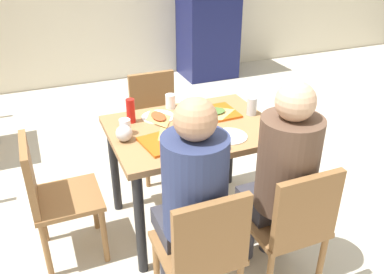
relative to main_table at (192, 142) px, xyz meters
The scene contains 23 objects.
ground_plane 0.65m from the main_table, ahead, with size 10.00×10.00×0.02m, color beige.
main_table is the anchor object (origin of this frame).
chair_near_left 0.83m from the main_table, 108.59° to the right, with size 0.40×0.40×0.83m.
chair_near_right 0.83m from the main_table, 71.41° to the right, with size 0.40×0.40×0.83m.
chair_far_side 0.79m from the main_table, 90.00° to the left, with size 0.40×0.40×0.83m.
chair_left_end 0.92m from the main_table, behind, with size 0.40×0.40×0.83m.
person_in_red 0.69m from the main_table, 112.31° to the right, with size 0.32×0.42×1.24m.
person_in_brown_jacket 0.69m from the main_table, 67.69° to the right, with size 0.32×0.42×1.24m.
tray_red_near 0.26m from the main_table, 143.12° to the right, with size 0.36×0.26×0.02m, color #D85914.
tray_red_far 0.25m from the main_table, 32.74° to the left, with size 0.36×0.26×0.02m, color #D85914.
paper_plate_center 0.29m from the main_table, 126.02° to the left, with size 0.22×0.22×0.01m, color white.
paper_plate_near_edge 0.29m from the main_table, 53.98° to the right, with size 0.22×0.22×0.01m, color white.
pizza_slice_a 0.25m from the main_table, 148.62° to the right, with size 0.15×0.23×0.02m.
pizza_slice_b 0.26m from the main_table, 27.77° to the left, with size 0.23×0.17×0.02m.
pizza_slice_c 0.28m from the main_table, 131.13° to the left, with size 0.13×0.23×0.02m.
plastic_cup_a 0.37m from the main_table, 94.48° to the left, with size 0.07×0.07×0.10m, color white.
plastic_cup_b 0.37m from the main_table, 85.52° to the right, with size 0.07×0.07×0.10m, color white.
plastic_cup_c 0.45m from the main_table, behind, with size 0.07×0.07×0.10m, color white.
plastic_cup_d 0.32m from the main_table, 67.70° to the left, with size 0.07×0.07×0.10m, color white.
soda_can 0.48m from the main_table, ahead, with size 0.07×0.07×0.12m, color #B7BCC6.
condiment_bottle 0.44m from the main_table, 147.59° to the left, with size 0.06×0.06×0.16m, color red.
foil_bundle 0.47m from the main_table, behind, with size 0.10×0.10×0.10m, color silver.
drink_fridge 3.19m from the main_table, 63.78° to the left, with size 0.70×0.60×1.90m, color #14194C.
Camera 1 is at (-0.88, -2.14, 1.90)m, focal length 37.89 mm.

